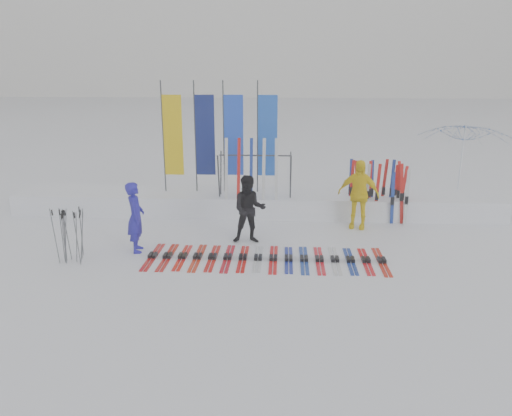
# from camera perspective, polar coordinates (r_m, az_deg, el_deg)

# --- Properties ---
(ground) EXTENTS (120.00, 120.00, 0.00)m
(ground) POSITION_cam_1_polar(r_m,az_deg,el_deg) (10.43, -1.62, -7.69)
(ground) COLOR white
(ground) RESTS_ON ground
(snow_bank) EXTENTS (14.00, 1.60, 0.60)m
(snow_bank) POSITION_cam_1_polar(r_m,az_deg,el_deg) (14.67, -0.10, 0.59)
(snow_bank) COLOR white
(snow_bank) RESTS_ON ground
(person_blue) EXTENTS (0.52, 0.67, 1.65)m
(person_blue) POSITION_cam_1_polar(r_m,az_deg,el_deg) (11.81, -13.59, -1.02)
(person_blue) COLOR #201B9F
(person_blue) RESTS_ON ground
(person_black) EXTENTS (0.86, 0.70, 1.67)m
(person_black) POSITION_cam_1_polar(r_m,az_deg,el_deg) (12.06, -0.78, -0.17)
(person_black) COLOR black
(person_black) RESTS_ON ground
(person_yellow) EXTENTS (1.16, 0.72, 1.84)m
(person_yellow) POSITION_cam_1_polar(r_m,az_deg,el_deg) (13.43, 11.62, 1.56)
(person_yellow) COLOR yellow
(person_yellow) RESTS_ON ground
(tent_canopy) EXTENTS (2.98, 3.03, 2.55)m
(tent_canopy) POSITION_cam_1_polar(r_m,az_deg,el_deg) (16.86, 22.50, 4.79)
(tent_canopy) COLOR white
(tent_canopy) RESTS_ON ground
(ski_row) EXTENTS (5.30, 1.69, 0.07)m
(ski_row) POSITION_cam_1_polar(r_m,az_deg,el_deg) (11.22, 1.09, -5.74)
(ski_row) COLOR #B40F0E
(ski_row) RESTS_ON ground
(pole_cluster) EXTENTS (0.72, 0.58, 1.23)m
(pole_cluster) POSITION_cam_1_polar(r_m,az_deg,el_deg) (11.70, -20.48, -2.99)
(pole_cluster) COLOR #595B60
(pole_cluster) RESTS_ON ground
(feather_flags) EXTENTS (3.31, 0.10, 3.20)m
(feather_flags) POSITION_cam_1_polar(r_m,az_deg,el_deg) (14.52, -4.29, 8.23)
(feather_flags) COLOR #383A3F
(feather_flags) RESTS_ON ground
(ski_rack) EXTENTS (2.04, 0.80, 1.23)m
(ski_rack) POSITION_cam_1_polar(r_m,az_deg,el_deg) (14.03, -0.11, 4.43)
(ski_rack) COLOR #383A3F
(ski_rack) RESTS_ON ground
(upright_skis) EXTENTS (1.51, 1.04, 1.68)m
(upright_skis) POSITION_cam_1_polar(r_m,az_deg,el_deg) (14.42, 14.16, 1.89)
(upright_skis) COLOR navy
(upright_skis) RESTS_ON ground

